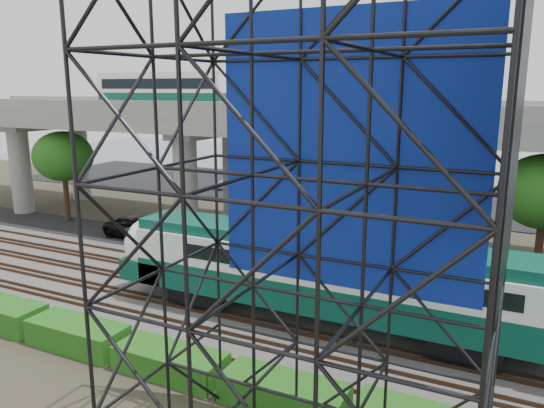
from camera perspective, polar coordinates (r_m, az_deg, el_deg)
The scene contains 13 objects.
ground at distance 26.26m, azimuth -6.86°, elevation -12.91°, with size 140.00×140.00×0.00m, color #474233.
ballast_bed at distance 27.76m, azimuth -4.57°, elevation -11.18°, with size 90.00×12.00×0.20m, color slate.
service_road at distance 34.85m, azimuth 2.63°, elevation -6.27°, with size 90.00×5.00×0.08m, color black.
parking_lot at distance 56.48m, azimuth 12.26°, elevation 0.73°, with size 90.00×18.00×0.08m, color black.
harbor_water at distance 77.72m, azimuth 16.27°, elevation 3.63°, with size 140.00×40.00×0.03m, color #476574.
rail_tracks at distance 27.69m, azimuth -4.58°, elevation -10.84°, with size 90.00×9.52×0.16m.
commuter_train at distance 24.09m, azimuth 10.04°, elevation -7.96°, with size 29.30×3.06×4.30m.
overpass at distance 38.61m, azimuth 4.63°, elevation 7.94°, with size 80.00×12.00×12.40m.
scaffold_tower at distance 13.29m, azimuth 3.72°, elevation -3.84°, with size 9.36×6.36×15.00m.
hedge_strip at distance 22.37m, azimuth -10.89°, elevation -16.20°, with size 34.60×1.80×1.20m.
trees at distance 40.52m, azimuth -0.12°, elevation 4.43°, with size 40.94×16.94×7.69m.
suv at distance 41.27m, azimuth -14.12°, elevation -2.48°, with size 2.58×5.59×1.55m, color black.
parked_cars at distance 55.74m, azimuth 12.52°, elevation 1.25°, with size 35.91×9.54×1.31m.
Camera 1 is at (13.17, -19.78, 11.18)m, focal length 35.00 mm.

